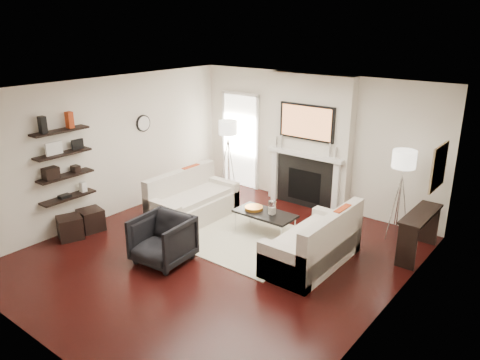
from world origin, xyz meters
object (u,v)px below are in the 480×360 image
Objects in this scene: loveseat_left_base at (194,209)px; armchair at (162,238)px; lamp_left_shade at (228,128)px; ottoman_near at (91,220)px; lamp_right_shade at (404,159)px; coffee_table at (265,214)px; loveseat_right_base at (311,251)px.

loveseat_left_base is 1.73m from armchair.
ottoman_near is (-0.62, -3.22, -1.25)m from lamp_left_shade.
lamp_right_shade is at bearing 26.08° from loveseat_left_base.
loveseat_left_base is at bearing -153.92° from lamp_right_shade.
loveseat_left_base is 4.50× the size of lamp_left_shade.
armchair reaches higher than coffee_table.
lamp_right_shade is at bearing 45.64° from armchair.
ottoman_near is (-3.82, -1.42, -0.01)m from loveseat_right_base.
armchair is at bearing -110.66° from coffee_table.
loveseat_left_base is at bearing -72.77° from lamp_left_shade.
loveseat_right_base is 4.50× the size of lamp_left_shade.
coffee_table is (1.47, 0.30, 0.19)m from loveseat_left_base.
ottoman_near is at bearing -144.85° from lamp_right_shade.
coffee_table is at bearing -34.78° from lamp_left_shade.
loveseat_right_base is at bearing -29.38° from lamp_left_shade.
lamp_left_shade is 3.51m from ottoman_near.
lamp_right_shade is 5.67m from ottoman_near.
armchair is (0.78, -1.53, 0.21)m from loveseat_left_base.
armchair is 1.94m from ottoman_near.
lamp_right_shade reaches higher than loveseat_left_base.
loveseat_left_base is 2.68m from loveseat_right_base.
ottoman_near is at bearing -126.75° from loveseat_left_base.
ottoman_near is at bearing -100.91° from lamp_left_shade.
coffee_table is 2.75× the size of ottoman_near.
lamp_right_shade reaches higher than ottoman_near.
armchair is 4.23m from lamp_right_shade.
armchair is at bearing -62.86° from loveseat_left_base.
lamp_left_shade is 1.00× the size of ottoman_near.
lamp_right_shade is (0.70, 1.77, 1.24)m from loveseat_right_base.
armchair is 2.09× the size of lamp_left_shade.
loveseat_right_base is at bearing -2.44° from loveseat_left_base.
lamp_left_shade is (-2.00, 1.39, 1.05)m from coffee_table.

